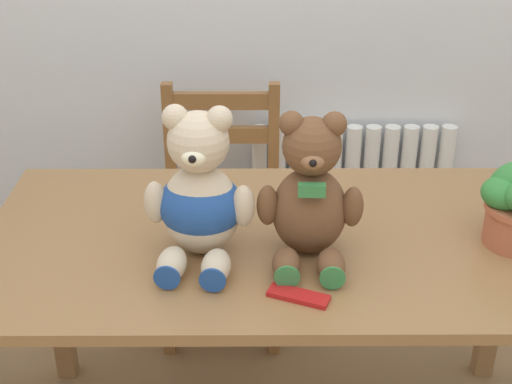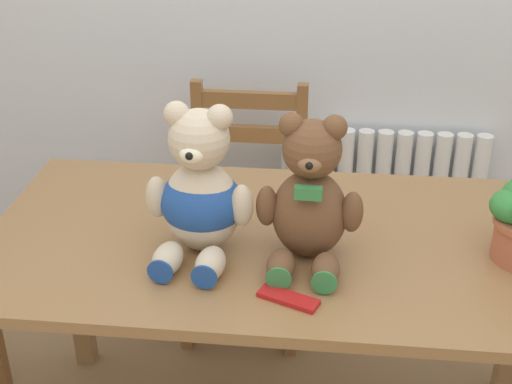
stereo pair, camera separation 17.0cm
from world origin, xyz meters
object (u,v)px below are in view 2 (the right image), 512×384
object	(u,v)px
wooden_chair_behind	(246,210)
teddy_bear_right	(310,199)
teddy_bear_left	(200,195)
chocolate_bar	(288,298)

from	to	relation	value
wooden_chair_behind	teddy_bear_right	size ratio (longest dim) A/B	2.44
teddy_bear_left	teddy_bear_right	xyz separation A→B (m)	(0.26, -0.00, 0.01)
teddy_bear_left	chocolate_bar	world-z (taller)	teddy_bear_left
teddy_bear_left	teddy_bear_right	size ratio (longest dim) A/B	1.04
wooden_chair_behind	teddy_bear_right	xyz separation A→B (m)	(0.25, -0.78, 0.47)
wooden_chair_behind	teddy_bear_right	world-z (taller)	teddy_bear_right
teddy_bear_left	chocolate_bar	distance (m)	0.33
chocolate_bar	teddy_bear_right	bearing A→B (deg)	79.60
teddy_bear_right	chocolate_bar	size ratio (longest dim) A/B	2.64
teddy_bear_right	chocolate_bar	world-z (taller)	teddy_bear_right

